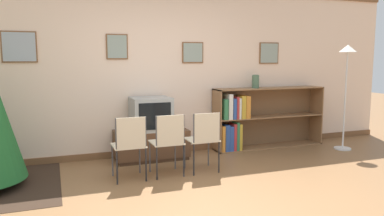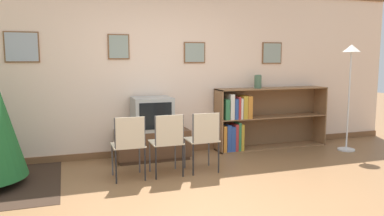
{
  "view_description": "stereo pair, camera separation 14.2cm",
  "coord_description": "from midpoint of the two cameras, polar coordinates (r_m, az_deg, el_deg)",
  "views": [
    {
      "loc": [
        -1.52,
        -3.52,
        1.53
      ],
      "look_at": [
        0.25,
        1.21,
        0.86
      ],
      "focal_mm": 35.0,
      "sensor_mm": 36.0,
      "label": 1
    },
    {
      "loc": [
        -1.38,
        -3.57,
        1.53
      ],
      "look_at": [
        0.25,
        1.21,
        0.86
      ],
      "focal_mm": 35.0,
      "sensor_mm": 36.0,
      "label": 2
    }
  ],
  "objects": [
    {
      "name": "folding_chair_right",
      "position": [
        5.02,
        1.02,
        -4.58
      ],
      "size": [
        0.4,
        0.4,
        0.82
      ],
      "color": "beige",
      "rests_on": "ground_plane"
    },
    {
      "name": "television",
      "position": [
        5.67,
        -7.0,
        -0.9
      ],
      "size": [
        0.58,
        0.5,
        0.5
      ],
      "color": "#9E9E99",
      "rests_on": "tv_console"
    },
    {
      "name": "tv_console",
      "position": [
        5.76,
        -6.93,
        -5.55
      ],
      "size": [
        1.09,
        0.51,
        0.45
      ],
      "color": "#412A1A",
      "rests_on": "ground_plane"
    },
    {
      "name": "bookshelf",
      "position": [
        6.41,
        8.2,
        -1.71
      ],
      "size": [
        2.0,
        0.36,
        1.03
      ],
      "color": "olive",
      "rests_on": "ground_plane"
    },
    {
      "name": "folding_chair_left",
      "position": [
        4.75,
        -10.31,
        -5.39
      ],
      "size": [
        0.4,
        0.4,
        0.82
      ],
      "color": "beige",
      "rests_on": "ground_plane"
    },
    {
      "name": "standing_lamp",
      "position": [
        6.67,
        21.95,
        5.44
      ],
      "size": [
        0.28,
        0.28,
        1.75
      ],
      "color": "silver",
      "rests_on": "ground_plane"
    },
    {
      "name": "vase",
      "position": [
        6.39,
        9.02,
        4.04
      ],
      "size": [
        0.12,
        0.12,
        0.23
      ],
      "color": "#47664C",
      "rests_on": "bookshelf"
    },
    {
      "name": "folding_chair_center",
      "position": [
        4.86,
        -4.49,
        -5.0
      ],
      "size": [
        0.4,
        0.4,
        0.82
      ],
      "color": "beige",
      "rests_on": "ground_plane"
    },
    {
      "name": "ground_plane",
      "position": [
        4.12,
        1.69,
        -14.19
      ],
      "size": [
        24.0,
        24.0,
        0.0
      ],
      "primitive_type": "plane",
      "color": "brown"
    },
    {
      "name": "wall_back",
      "position": [
        5.96,
        -6.44,
        5.83
      ],
      "size": [
        8.9,
        0.11,
        2.7
      ],
      "color": "beige",
      "rests_on": "ground_plane"
    }
  ]
}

